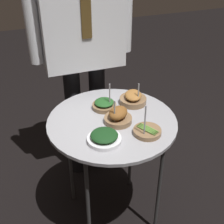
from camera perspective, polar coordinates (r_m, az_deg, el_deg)
ground_plane at (r=2.12m, az=0.00°, el=-17.93°), size 8.00×8.00×0.00m
serving_cart at (r=1.65m, az=0.00°, el=-3.00°), size 0.68×0.68×0.73m
bowl_roast_near_rim at (r=1.75m, az=3.87°, el=2.48°), size 0.15×0.15×0.14m
bowl_roast_far_rim at (r=1.59m, az=1.11°, el=-0.78°), size 0.15×0.15×0.15m
bowl_asparagus_mid_left at (r=1.53m, az=6.45°, el=-3.50°), size 0.14×0.14×0.18m
bowl_spinach_front_right at (r=1.71m, az=-1.56°, el=1.37°), size 0.13×0.13×0.16m
bowl_spinach_back_left at (r=1.46m, az=-1.43°, el=-4.66°), size 0.16×0.16×0.05m
waiter_figure at (r=1.88m, az=-5.63°, el=15.36°), size 0.63×0.24×1.70m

